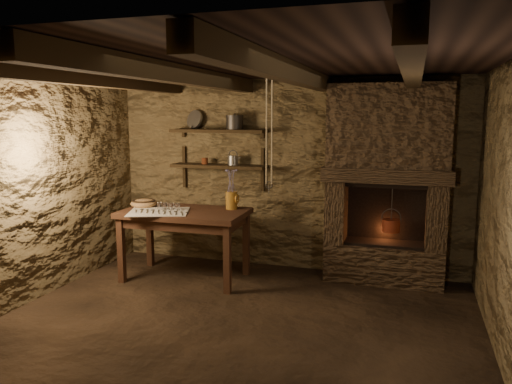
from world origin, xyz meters
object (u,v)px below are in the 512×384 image
(work_table, at_px, (185,242))
(stoneware_jug, at_px, (232,192))
(iron_stockpot, at_px, (235,123))
(red_pot, at_px, (391,225))
(wooden_bowl, at_px, (144,204))

(work_table, xyz_separation_m, stoneware_jug, (0.51, 0.25, 0.59))
(work_table, height_order, iron_stockpot, iron_stockpot)
(stoneware_jug, height_order, iron_stockpot, iron_stockpot)
(stoneware_jug, xyz_separation_m, red_pot, (1.84, 0.31, -0.34))
(work_table, relative_size, wooden_bowl, 4.51)
(work_table, distance_m, red_pot, 2.42)
(work_table, bearing_deg, wooden_bowl, 172.20)
(wooden_bowl, height_order, iron_stockpot, iron_stockpot)
(stoneware_jug, relative_size, wooden_bowl, 1.49)
(stoneware_jug, xyz_separation_m, iron_stockpot, (-0.11, 0.43, 0.81))
(work_table, bearing_deg, stoneware_jug, 25.09)
(wooden_bowl, distance_m, iron_stockpot, 1.51)
(iron_stockpot, bearing_deg, wooden_bowl, -148.09)
(red_pot, bearing_deg, stoneware_jug, -170.58)
(stoneware_jug, relative_size, red_pot, 0.90)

